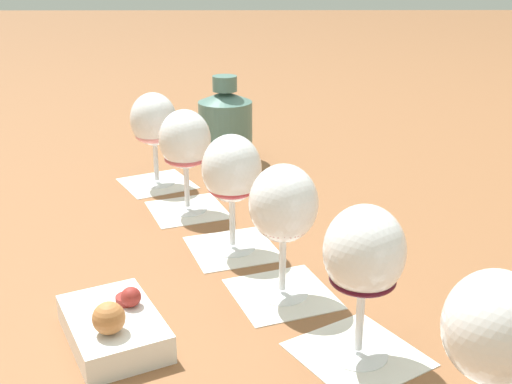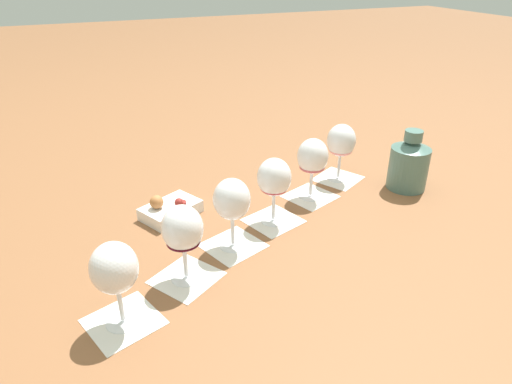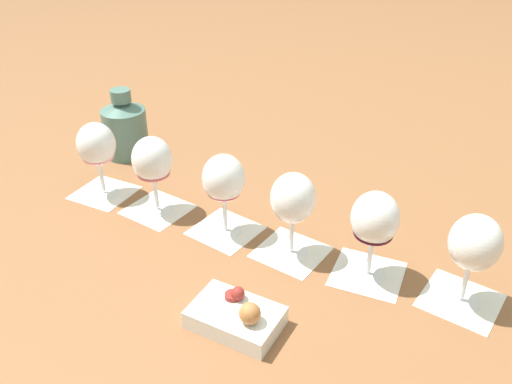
% 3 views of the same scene
% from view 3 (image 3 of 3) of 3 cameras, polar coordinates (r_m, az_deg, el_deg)
% --- Properties ---
extents(ground_plane, '(8.00, 8.00, 0.00)m').
position_cam_3_polar(ground_plane, '(1.03, -0.07, -5.05)').
color(ground_plane, brown).
extents(tasting_card_0, '(0.16, 0.16, 0.00)m').
position_cam_3_polar(tasting_card_0, '(1.22, -15.67, -0.06)').
color(tasting_card_0, silver).
rests_on(tasting_card_0, ground_plane).
extents(tasting_card_1, '(0.15, 0.15, 0.00)m').
position_cam_3_polar(tasting_card_1, '(1.13, -10.31, -1.81)').
color(tasting_card_1, silver).
rests_on(tasting_card_1, ground_plane).
extents(tasting_card_2, '(0.15, 0.15, 0.00)m').
position_cam_3_polar(tasting_card_2, '(1.05, -3.24, -4.04)').
color(tasting_card_2, silver).
rests_on(tasting_card_2, ground_plane).
extents(tasting_card_3, '(0.15, 0.15, 0.00)m').
position_cam_3_polar(tasting_card_3, '(1.00, 3.69, -6.31)').
color(tasting_card_3, silver).
rests_on(tasting_card_3, ground_plane).
extents(tasting_card_4, '(0.16, 0.16, 0.00)m').
position_cam_3_polar(tasting_card_4, '(0.97, 11.65, -8.43)').
color(tasting_card_4, silver).
rests_on(tasting_card_4, ground_plane).
extents(tasting_card_5, '(0.15, 0.15, 0.00)m').
position_cam_3_polar(tasting_card_5, '(0.96, 20.71, -10.61)').
color(tasting_card_5, silver).
rests_on(tasting_card_5, ground_plane).
extents(wine_glass_0, '(0.08, 0.08, 0.16)m').
position_cam_3_polar(wine_glass_0, '(1.17, -16.42, 4.52)').
color(wine_glass_0, white).
rests_on(wine_glass_0, tasting_card_0).
extents(wine_glass_1, '(0.08, 0.08, 0.16)m').
position_cam_3_polar(wine_glass_1, '(1.08, -10.85, 3.08)').
color(wine_glass_1, white).
rests_on(wine_glass_1, tasting_card_1).
extents(wine_glass_2, '(0.08, 0.08, 0.16)m').
position_cam_3_polar(wine_glass_2, '(1.00, -3.42, 1.08)').
color(wine_glass_2, white).
rests_on(wine_glass_2, tasting_card_2).
extents(wine_glass_3, '(0.08, 0.08, 0.16)m').
position_cam_3_polar(wine_glass_3, '(0.94, 3.91, -1.02)').
color(wine_glass_3, white).
rests_on(wine_glass_3, tasting_card_3).
extents(wine_glass_4, '(0.08, 0.08, 0.16)m').
position_cam_3_polar(wine_glass_4, '(0.90, 12.38, -3.07)').
color(wine_glass_4, white).
rests_on(wine_glass_4, tasting_card_4).
extents(wine_glass_5, '(0.08, 0.08, 0.16)m').
position_cam_3_polar(wine_glass_5, '(0.89, 21.99, -5.35)').
color(wine_glass_5, white).
rests_on(wine_glass_5, tasting_card_5).
extents(ceramic_vase, '(0.11, 0.11, 0.17)m').
position_cam_3_polar(ceramic_vase, '(1.34, -13.64, 6.64)').
color(ceramic_vase, '#4C7066').
rests_on(ceramic_vase, ground_plane).
extents(snack_dish, '(0.16, 0.14, 0.06)m').
position_cam_3_polar(snack_dish, '(0.85, -2.04, -12.94)').
color(snack_dish, white).
rests_on(snack_dish, ground_plane).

